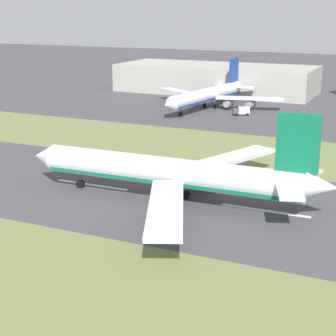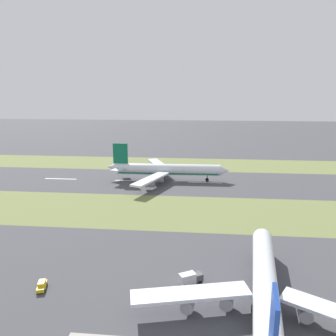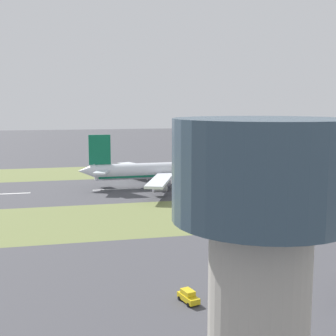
# 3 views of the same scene
# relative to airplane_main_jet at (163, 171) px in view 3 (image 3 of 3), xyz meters

# --- Properties ---
(ground_plane) EXTENTS (800.00, 800.00, 0.00)m
(ground_plane) POSITION_rel_airplane_main_jet_xyz_m (2.36, 6.04, -6.02)
(ground_plane) COLOR #424247
(grass_median_west) EXTENTS (40.00, 600.00, 0.01)m
(grass_median_west) POSITION_rel_airplane_main_jet_xyz_m (-42.64, 6.04, -6.02)
(grass_median_west) COLOR olive
(grass_median_west) RESTS_ON ground
(grass_median_east) EXTENTS (40.00, 600.00, 0.01)m
(grass_median_east) POSITION_rel_airplane_main_jet_xyz_m (47.36, 6.04, -6.02)
(grass_median_east) COLOR olive
(grass_median_east) RESTS_ON ground
(centreline_dash_near) EXTENTS (1.20, 18.00, 0.01)m
(centreline_dash_near) POSITION_rel_airplane_main_jet_xyz_m (2.36, -58.10, -6.01)
(centreline_dash_near) COLOR silver
(centreline_dash_near) RESTS_ON ground
(centreline_dash_mid) EXTENTS (1.20, 18.00, 0.01)m
(centreline_dash_mid) POSITION_rel_airplane_main_jet_xyz_m (2.36, -18.10, -6.01)
(centreline_dash_mid) COLOR silver
(centreline_dash_mid) RESTS_ON ground
(centreline_dash_far) EXTENTS (1.20, 18.00, 0.01)m
(centreline_dash_far) POSITION_rel_airplane_main_jet_xyz_m (2.36, 21.90, -6.01)
(centreline_dash_far) COLOR silver
(centreline_dash_far) RESTS_ON ground
(airplane_main_jet) EXTENTS (64.12, 67.09, 20.20)m
(airplane_main_jet) POSITION_rel_airplane_main_jet_xyz_m (0.00, 0.00, 0.00)
(airplane_main_jet) COLOR silver
(airplane_main_jet) RESTS_ON ground
(control_tower) EXTENTS (12.00, 12.00, 30.83)m
(control_tower) POSITION_rel_airplane_main_jet_xyz_m (144.68, -25.43, 12.99)
(control_tower) COLOR #A39E93
(control_tower) RESTS_ON ground
(apron_car) EXTENTS (4.72, 2.88, 2.03)m
(apron_car) POSITION_rel_airplane_main_jet_xyz_m (104.16, -19.04, -5.02)
(apron_car) COLOR gold
(apron_car) RESTS_ON ground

